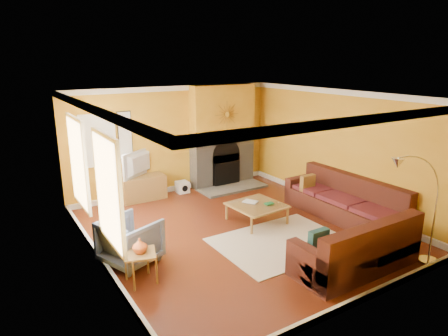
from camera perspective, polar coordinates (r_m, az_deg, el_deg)
floor at (r=8.18m, az=2.07°, el=-8.95°), size 5.50×6.00×0.02m
ceiling at (r=7.47m, az=2.28°, el=10.40°), size 5.50×6.00×0.02m
wall_back at (r=10.28m, az=-7.29°, el=4.02°), size 5.50×0.02×2.70m
wall_front at (r=5.61m, az=19.76°, el=-6.60°), size 5.50×0.02×2.70m
wall_left at (r=6.63m, az=-18.03°, el=-3.04°), size 0.02×6.00×2.70m
wall_right at (r=9.50m, az=16.12°, el=2.59°), size 0.02×6.00×2.70m
baseboard at (r=8.15m, az=2.08°, el=-8.51°), size 5.50×6.00×0.12m
crown_molding at (r=7.48m, az=2.27°, el=9.86°), size 5.50×6.00×0.12m
window_left_near at (r=7.83m, az=-20.22°, el=0.68°), size 0.06×1.22×1.72m
window_left_far at (r=6.04m, az=-16.35°, el=-3.21°), size 0.06×1.22×1.72m
window_back at (r=9.57m, az=-17.59°, el=3.80°), size 0.82×0.06×1.22m
wall_art at (r=9.75m, az=-13.94°, el=4.57°), size 0.34×0.04×1.14m
fireplace at (r=10.72m, az=-0.24°, el=4.62°), size 1.80×0.40×2.70m
mantel at (r=10.54m, az=0.45°, el=3.88°), size 1.92×0.22×0.08m
hearth at (r=10.60m, az=1.34°, el=-2.88°), size 1.80×0.70×0.06m
sunburst at (r=10.43m, az=0.43°, el=7.66°), size 0.70×0.04×0.70m
rug at (r=7.74m, az=8.17°, el=-10.43°), size 2.40×1.80×0.02m
sectional_sofa at (r=8.04m, az=13.30°, el=-6.25°), size 3.06×3.47×0.90m
coffee_table at (r=8.51m, az=4.68°, el=-6.43°), size 1.09×1.09×0.40m
media_console at (r=9.97m, az=-11.50°, el=-2.79°), size 1.08×0.49×0.59m
tv at (r=9.80m, az=-11.69°, el=0.61°), size 1.00×0.70×0.63m
subwoofer at (r=10.37m, az=-5.97°, el=-2.71°), size 0.30×0.30×0.30m
armchair at (r=7.01m, az=-13.23°, el=-10.09°), size 1.11×1.10×0.79m
side_table at (r=6.47m, az=-11.76°, el=-13.72°), size 0.57×0.57×0.50m
vase at (r=6.30m, az=-11.95°, el=-10.78°), size 0.26×0.26×0.24m
book at (r=8.43m, az=3.46°, el=-5.06°), size 0.33×0.37×0.03m
arc_lamp at (r=6.99m, az=25.76°, el=-6.01°), size 1.28×0.36×1.99m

